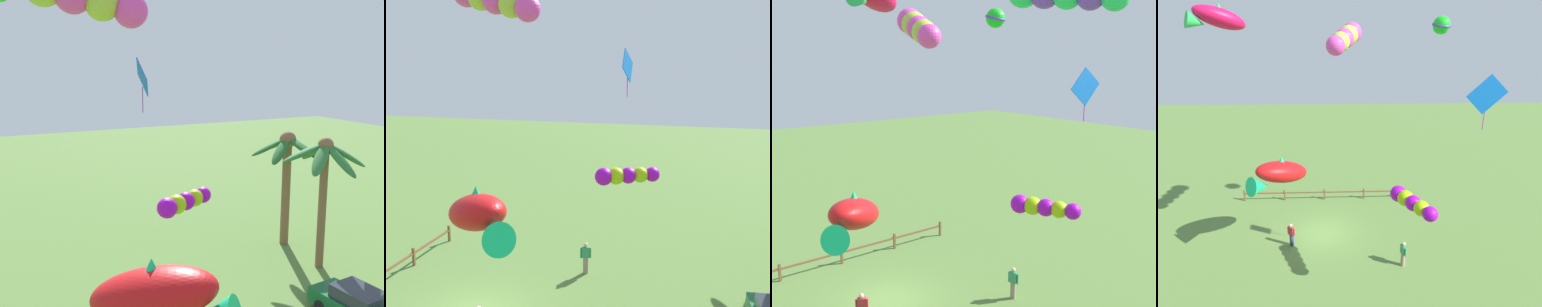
{
  "view_description": "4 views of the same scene",
  "coord_description": "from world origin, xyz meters",
  "views": [
    {
      "loc": [
        12.08,
        -2.2,
        10.89
      ],
      "look_at": [
        -1.05,
        4.11,
        7.97
      ],
      "focal_mm": 43.86,
      "sensor_mm": 36.0,
      "label": 1
    },
    {
      "loc": [
        15.53,
        8.86,
        10.31
      ],
      "look_at": [
        -1.07,
        4.19,
        6.84
      ],
      "focal_mm": 42.79,
      "sensor_mm": 36.0,
      "label": 2
    },
    {
      "loc": [
        9.31,
        17.8,
        11.31
      ],
      "look_at": [
        -1.09,
        4.52,
        7.82
      ],
      "focal_mm": 42.27,
      "sensor_mm": 36.0,
      "label": 3
    },
    {
      "loc": [
        -1.19,
        17.8,
        11.7
      ],
      "look_at": [
        -1.8,
        3.28,
        6.93
      ],
      "focal_mm": 27.5,
      "sensor_mm": 36.0,
      "label": 4
    }
  ],
  "objects": [
    {
      "name": "kite_tube_1",
      "position": [
        -4.6,
        5.44,
        5.19
      ],
      "size": [
        1.74,
        2.84,
        0.82
      ],
      "color": "#A20BC6"
    },
    {
      "name": "kite_diamond_0",
      "position": [
        -7.8,
        4.91,
        10.1
      ],
      "size": [
        1.78,
        0.39,
        2.46
      ],
      "color": "blue"
    },
    {
      "name": "spectator_1",
      "position": [
        -4.89,
        3.51,
        0.81
      ],
      "size": [
        0.34,
        0.53,
        1.59
      ],
      "color": "gray",
      "rests_on": "ground"
    },
    {
      "name": "kite_fish_5",
      "position": [
        2.29,
        1.66,
        5.22
      ],
      "size": [
        3.87,
        3.94,
        2.17
      ],
      "color": "red"
    }
  ]
}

